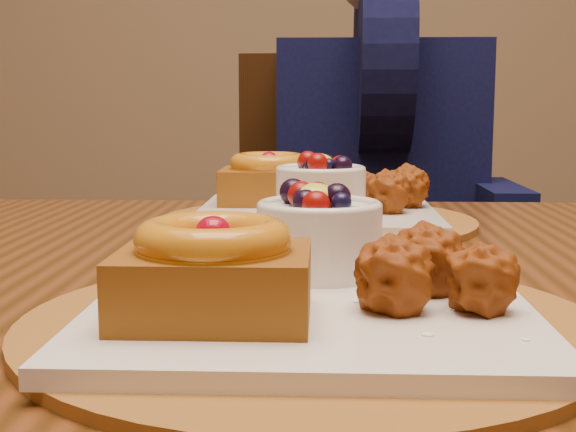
% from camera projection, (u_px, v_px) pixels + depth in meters
% --- Properties ---
extents(dining_table, '(1.60, 0.90, 0.76)m').
position_uv_depth(dining_table, '(314.00, 343.00, 0.75)').
color(dining_table, '#381F0A').
rests_on(dining_table, ground).
extents(place_setting_near, '(0.38, 0.38, 0.09)m').
position_uv_depth(place_setting_near, '(306.00, 288.00, 0.53)').
color(place_setting_near, brown).
rests_on(place_setting_near, dining_table).
extents(place_setting_far, '(0.38, 0.38, 0.09)m').
position_uv_depth(place_setting_far, '(313.00, 202.00, 0.95)').
color(place_setting_far, brown).
rests_on(place_setting_far, dining_table).
extents(chair_far, '(0.52, 0.52, 0.99)m').
position_uv_depth(chair_far, '(354.00, 289.00, 1.51)').
color(chair_far, black).
rests_on(chair_far, ground).
extents(diner, '(0.48, 0.47, 0.78)m').
position_uv_depth(diner, '(380.00, 136.00, 1.53)').
color(diner, black).
rests_on(diner, ground).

